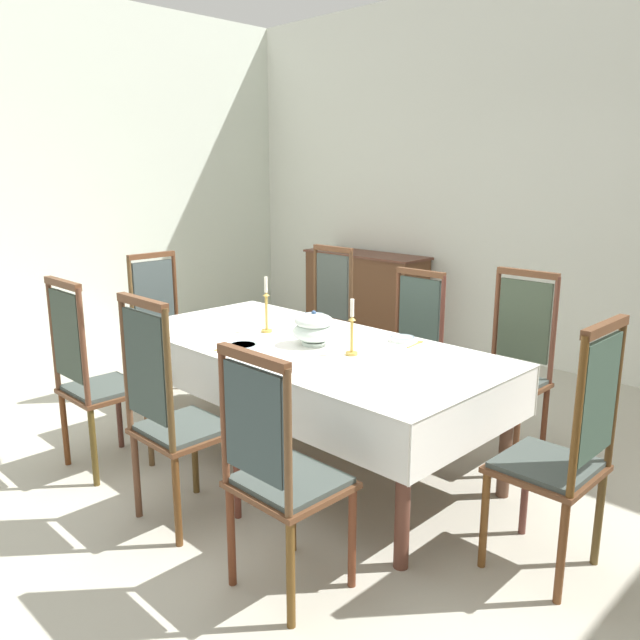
{
  "coord_description": "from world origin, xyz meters",
  "views": [
    {
      "loc": [
        2.64,
        -2.36,
        1.78
      ],
      "look_at": [
        0.17,
        0.14,
        0.94
      ],
      "focal_mm": 35.6,
      "sensor_mm": 36.0,
      "label": 1
    }
  ],
  "objects_px": {
    "bowl_near_right": "(243,347)",
    "candlestick_west": "(266,310)",
    "chair_head_east": "(564,449)",
    "candlestick_east": "(352,333)",
    "spoon_secondary": "(234,346)",
    "chair_south_c": "(279,470)",
    "spoon_primary": "(418,343)",
    "chair_north_a": "(322,321)",
    "chair_head_west": "(164,326)",
    "soup_tureen": "(314,328)",
    "sideboard": "(365,294)",
    "chair_north_b": "(408,345)",
    "chair_south_a": "(91,375)",
    "bowl_far_left": "(313,317)",
    "chair_south_b": "(171,412)",
    "chair_north_c": "(512,365)",
    "dining_table": "(306,355)",
    "bowl_near_left": "(403,339)"
  },
  "relations": [
    {
      "from": "bowl_near_right",
      "to": "sideboard",
      "type": "xyz_separation_m",
      "value": [
        -1.68,
        3.02,
        -0.34
      ]
    },
    {
      "from": "candlestick_west",
      "to": "spoon_secondary",
      "type": "distance_m",
      "value": 0.41
    },
    {
      "from": "chair_north_b",
      "to": "soup_tureen",
      "type": "xyz_separation_m",
      "value": [
        0.03,
        -0.96,
        0.3
      ]
    },
    {
      "from": "chair_south_c",
      "to": "candlestick_west",
      "type": "height_order",
      "value": "candlestick_west"
    },
    {
      "from": "dining_table",
      "to": "chair_south_c",
      "type": "bearing_deg",
      "value": -49.15
    },
    {
      "from": "candlestick_east",
      "to": "spoon_secondary",
      "type": "height_order",
      "value": "candlestick_east"
    },
    {
      "from": "bowl_near_right",
      "to": "chair_head_east",
      "type": "bearing_deg",
      "value": 12.74
    },
    {
      "from": "chair_head_west",
      "to": "spoon_secondary",
      "type": "height_order",
      "value": "chair_head_west"
    },
    {
      "from": "chair_south_a",
      "to": "chair_south_b",
      "type": "bearing_deg",
      "value": -0.08
    },
    {
      "from": "chair_head_east",
      "to": "candlestick_west",
      "type": "height_order",
      "value": "chair_head_east"
    },
    {
      "from": "soup_tureen",
      "to": "spoon_primary",
      "type": "distance_m",
      "value": 0.63
    },
    {
      "from": "chair_south_b",
      "to": "chair_head_east",
      "type": "distance_m",
      "value": 1.85
    },
    {
      "from": "chair_south_b",
      "to": "chair_north_c",
      "type": "height_order",
      "value": "chair_south_b"
    },
    {
      "from": "chair_north_a",
      "to": "sideboard",
      "type": "bearing_deg",
      "value": -59.52
    },
    {
      "from": "chair_north_c",
      "to": "spoon_primary",
      "type": "bearing_deg",
      "value": 55.92
    },
    {
      "from": "spoon_secondary",
      "to": "chair_south_b",
      "type": "bearing_deg",
      "value": -60.53
    },
    {
      "from": "dining_table",
      "to": "bowl_near_right",
      "type": "bearing_deg",
      "value": -106.9
    },
    {
      "from": "bowl_near_left",
      "to": "spoon_primary",
      "type": "distance_m",
      "value": 0.1
    },
    {
      "from": "chair_north_b",
      "to": "chair_north_c",
      "type": "relative_size",
      "value": 0.93
    },
    {
      "from": "chair_south_b",
      "to": "bowl_near_right",
      "type": "height_order",
      "value": "chair_south_b"
    },
    {
      "from": "candlestick_east",
      "to": "spoon_secondary",
      "type": "bearing_deg",
      "value": -148.78
    },
    {
      "from": "chair_north_a",
      "to": "chair_south_b",
      "type": "bearing_deg",
      "value": 113.82
    },
    {
      "from": "chair_south_b",
      "to": "bowl_near_right",
      "type": "distance_m",
      "value": 0.63
    },
    {
      "from": "chair_north_a",
      "to": "chair_south_c",
      "type": "bearing_deg",
      "value": 130.57
    },
    {
      "from": "candlestick_east",
      "to": "sideboard",
      "type": "bearing_deg",
      "value": 129.45
    },
    {
      "from": "spoon_secondary",
      "to": "chair_north_b",
      "type": "bearing_deg",
      "value": 84.25
    },
    {
      "from": "candlestick_west",
      "to": "bowl_near_right",
      "type": "xyz_separation_m",
      "value": [
        0.25,
        -0.39,
        -0.12
      ]
    },
    {
      "from": "chair_north_a",
      "to": "candlestick_west",
      "type": "xyz_separation_m",
      "value": [
        0.46,
        -0.97,
        0.31
      ]
    },
    {
      "from": "dining_table",
      "to": "sideboard",
      "type": "relative_size",
      "value": 1.66
    },
    {
      "from": "chair_north_a",
      "to": "chair_head_west",
      "type": "xyz_separation_m",
      "value": [
        -0.78,
        -0.97,
        -0.01
      ]
    },
    {
      "from": "spoon_primary",
      "to": "sideboard",
      "type": "relative_size",
      "value": 0.12
    },
    {
      "from": "chair_north_c",
      "to": "spoon_secondary",
      "type": "bearing_deg",
      "value": 51.28
    },
    {
      "from": "chair_south_a",
      "to": "sideboard",
      "type": "relative_size",
      "value": 0.82
    },
    {
      "from": "bowl_near_left",
      "to": "chair_north_a",
      "type": "bearing_deg",
      "value": 156.07
    },
    {
      "from": "candlestick_west",
      "to": "chair_head_west",
      "type": "bearing_deg",
      "value": 180.0
    },
    {
      "from": "chair_head_east",
      "to": "chair_north_a",
      "type": "bearing_deg",
      "value": 68.2
    },
    {
      "from": "dining_table",
      "to": "spoon_primary",
      "type": "relative_size",
      "value": 13.47
    },
    {
      "from": "chair_north_a",
      "to": "chair_head_east",
      "type": "bearing_deg",
      "value": 158.2
    },
    {
      "from": "chair_south_a",
      "to": "chair_north_c",
      "type": "xyz_separation_m",
      "value": [
        1.66,
        1.94,
        -0.0
      ]
    },
    {
      "from": "chair_south_a",
      "to": "chair_south_b",
      "type": "distance_m",
      "value": 0.86
    },
    {
      "from": "chair_south_a",
      "to": "spoon_secondary",
      "type": "height_order",
      "value": "chair_south_a"
    },
    {
      "from": "chair_north_c",
      "to": "bowl_near_left",
      "type": "distance_m",
      "value": 0.72
    },
    {
      "from": "candlestick_east",
      "to": "bowl_far_left",
      "type": "relative_size",
      "value": 2.0
    },
    {
      "from": "chair_north_a",
      "to": "chair_south_a",
      "type": "bearing_deg",
      "value": 90.0
    },
    {
      "from": "chair_north_b",
      "to": "sideboard",
      "type": "distance_m",
      "value": 2.48
    },
    {
      "from": "chair_south_c",
      "to": "spoon_primary",
      "type": "height_order",
      "value": "chair_south_c"
    },
    {
      "from": "chair_south_a",
      "to": "bowl_far_left",
      "type": "height_order",
      "value": "chair_south_a"
    },
    {
      "from": "bowl_near_right",
      "to": "candlestick_west",
      "type": "bearing_deg",
      "value": 122.34
    },
    {
      "from": "chair_head_west",
      "to": "soup_tureen",
      "type": "bearing_deg",
      "value": 90.0
    },
    {
      "from": "chair_south_a",
      "to": "chair_north_c",
      "type": "distance_m",
      "value": 2.55
    }
  ]
}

